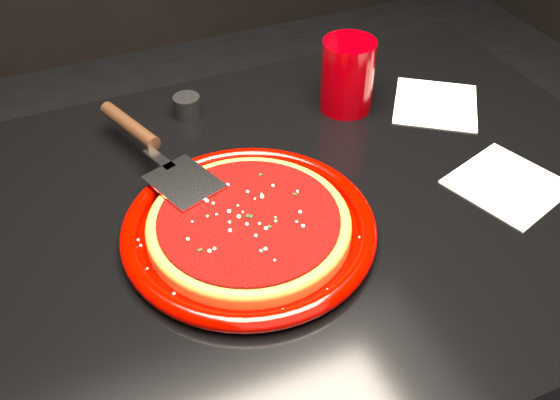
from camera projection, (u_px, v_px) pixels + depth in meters
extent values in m
cube|color=black|center=(273.00, 359.00, 1.16)|extent=(1.20, 0.80, 0.75)
cylinder|color=#7F0200|center=(249.00, 228.00, 0.87)|extent=(0.45, 0.45, 0.03)
cylinder|color=brown|center=(249.00, 226.00, 0.86)|extent=(0.36, 0.36, 0.01)
torus|color=brown|center=(249.00, 222.00, 0.86)|extent=(0.36, 0.36, 0.02)
cylinder|color=#730807|center=(249.00, 220.00, 0.85)|extent=(0.32, 0.32, 0.01)
cylinder|color=#840004|center=(348.00, 76.00, 1.08)|extent=(0.09, 0.09, 0.13)
cube|color=silver|center=(508.00, 184.00, 0.96)|extent=(0.19, 0.19, 0.00)
cube|color=silver|center=(436.00, 104.00, 1.13)|extent=(0.21, 0.21, 0.00)
cylinder|color=black|center=(187.00, 106.00, 1.09)|extent=(0.06, 0.06, 0.04)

